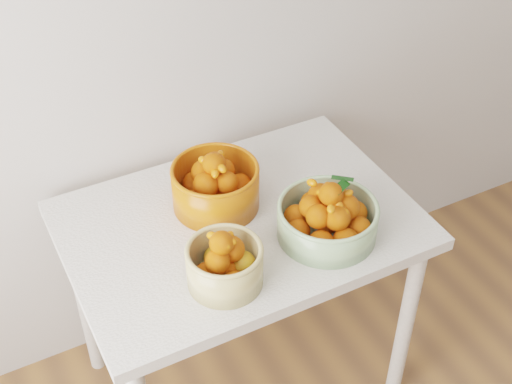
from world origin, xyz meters
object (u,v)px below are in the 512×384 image
bowl_cream (225,264)px  bowl_green (328,218)px  table (240,244)px  bowl_orange (215,185)px

bowl_cream → bowl_green: bearing=5.3°
table → bowl_green: 0.30m
table → bowl_cream: (-0.14, -0.20, 0.16)m
table → bowl_green: bowl_green is taller
table → bowl_orange: size_ratio=3.29×
table → bowl_orange: (-0.03, 0.09, 0.17)m
table → bowl_green: (0.19, -0.17, 0.16)m
bowl_green → bowl_orange: bearing=130.5°
bowl_cream → table: bearing=54.5°
bowl_cream → bowl_orange: 0.31m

